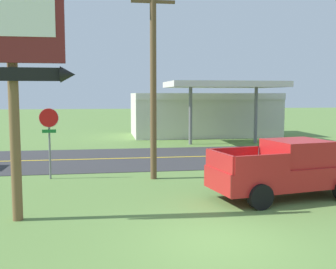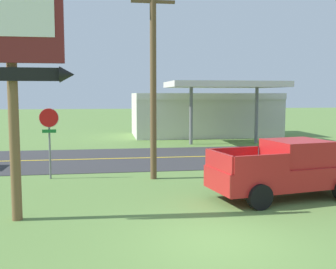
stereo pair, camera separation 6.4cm
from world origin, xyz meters
TOP-DOWN VIEW (x-y plane):
  - ground_plane at (0.00, 0.00)m, footprint 180.00×180.00m
  - road_asphalt at (0.00, 13.00)m, footprint 140.00×8.00m
  - road_centre_line at (0.00, 13.00)m, footprint 126.00×0.20m
  - motel_sign at (-5.05, 2.42)m, footprint 3.10×0.54m
  - stop_sign at (-4.95, 8.16)m, footprint 0.80×0.08m
  - utility_pole at (-0.69, 7.51)m, footprint 1.97×0.26m
  - gas_station at (5.68, 24.36)m, footprint 12.00×11.50m
  - pickup_red_parked_on_lawn at (3.46, 3.77)m, footprint 5.47×2.95m

SIDE VIEW (x-z plane):
  - ground_plane at x=0.00m, z-range 0.00..0.00m
  - road_asphalt at x=0.00m, z-range 0.00..0.02m
  - road_centre_line at x=0.00m, z-range 0.02..0.03m
  - pickup_red_parked_on_lawn at x=3.46m, z-range -0.02..1.94m
  - gas_station at x=5.68m, z-range -0.26..4.14m
  - stop_sign at x=-4.95m, z-range 0.55..3.50m
  - utility_pole at x=-0.69m, z-range 0.31..8.82m
  - motel_sign at x=-5.05m, z-range 1.27..7.92m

